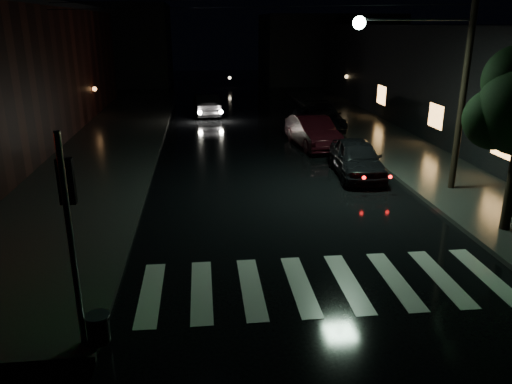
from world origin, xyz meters
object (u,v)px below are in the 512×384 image
object	(u,v)px
parked_car_a	(357,158)
parked_car_d	(319,119)
parked_car_b	(313,132)
parked_car_c	(323,116)
oncoming_car	(207,105)

from	to	relation	value
parked_car_a	parked_car_d	world-z (taller)	parked_car_a
parked_car_b	parked_car_d	xyz separation A→B (m)	(1.28, 4.03, -0.10)
parked_car_a	parked_car_c	size ratio (longest dim) A/B	0.93
parked_car_d	parked_car_c	bearing A→B (deg)	59.92
parked_car_a	oncoming_car	xyz separation A→B (m)	(-6.00, 15.29, -0.02)
parked_car_c	parked_car_b	bearing A→B (deg)	-109.41
parked_car_d	oncoming_car	size ratio (longest dim) A/B	1.11
parked_car_c	oncoming_car	xyz separation A→B (m)	(-7.03, 5.15, 0.05)
parked_car_c	parked_car_a	bearing A→B (deg)	-95.72
parked_car_d	oncoming_car	distance (m)	8.91
parked_car_b	parked_car_c	distance (m)	5.20
parked_car_c	parked_car_d	xyz separation A→B (m)	(-0.45, -0.87, -0.00)
parked_car_d	oncoming_car	xyz separation A→B (m)	(-6.58, 6.01, 0.05)
parked_car_a	parked_car_b	size ratio (longest dim) A/B	0.93
parked_car_c	parked_car_d	bearing A→B (deg)	-117.60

